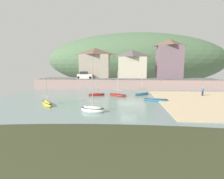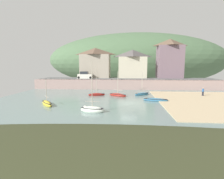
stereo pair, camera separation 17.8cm
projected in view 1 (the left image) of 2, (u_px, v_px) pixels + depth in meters
ground at (144, 122)px, 18.42m from camera, size 48.00×41.00×0.61m
quay_seawall at (127, 84)px, 45.09m from camera, size 48.00×9.40×2.40m
hillside_backdrop at (135, 60)px, 81.09m from camera, size 80.00×44.00×23.85m
waterfront_building_left at (95, 63)px, 52.63m from camera, size 8.83×6.19×8.79m
waterfront_building_centre at (132, 64)px, 51.88m from camera, size 8.30×6.15×8.16m
waterfront_building_right at (169, 58)px, 50.92m from camera, size 7.12×6.20×11.15m
fishing_boat_green at (97, 94)px, 35.32m from camera, size 3.45×1.75×5.82m
dinghy_open_wooden at (118, 95)px, 34.70m from camera, size 3.95×3.10×4.98m
sailboat_nearest_shore at (93, 109)px, 22.79m from camera, size 3.31×1.78×6.82m
sailboat_white_hull at (142, 94)px, 35.95m from camera, size 3.49×2.99×4.83m
sailboat_tall_mast at (47, 103)px, 26.70m from camera, size 3.29×3.76×4.11m
sailboat_blue_trim at (156, 100)px, 29.96m from camera, size 4.33×2.16×0.61m
parked_car_near_slipway at (85, 76)px, 48.84m from camera, size 4.14×1.82×1.95m
person_on_slipway at (203, 91)px, 34.45m from camera, size 0.34×0.34×1.62m
mooring_buoy at (85, 107)px, 24.60m from camera, size 0.52×0.52×0.52m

